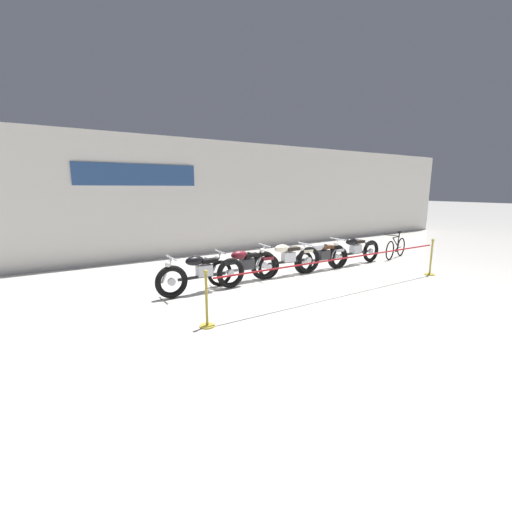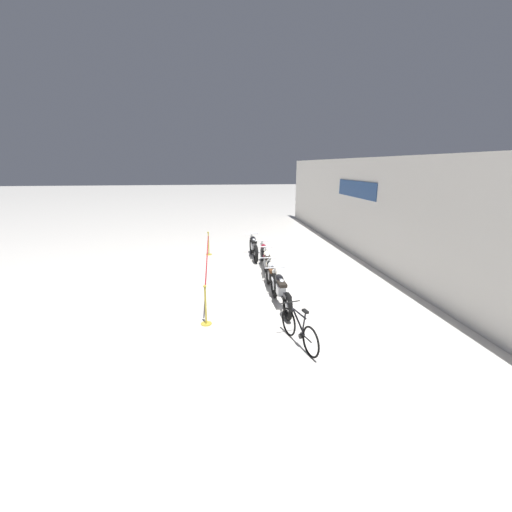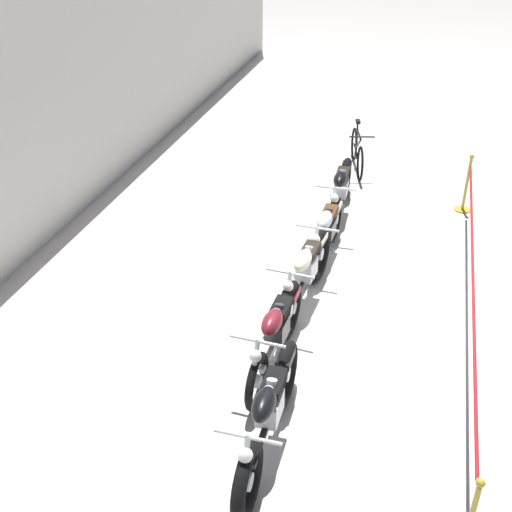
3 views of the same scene
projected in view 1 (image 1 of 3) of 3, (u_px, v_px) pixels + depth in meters
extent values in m
plane|color=silver|center=(301.00, 281.00, 9.20)|extent=(120.00, 120.00, 0.00)
cube|color=silver|center=(215.00, 198.00, 13.02)|extent=(28.00, 0.25, 4.20)
cube|color=navy|center=(138.00, 175.00, 11.24)|extent=(3.92, 0.04, 0.70)
torus|color=black|center=(172.00, 282.00, 7.71)|extent=(0.76, 0.14, 0.76)
torus|color=black|center=(231.00, 273.00, 8.51)|extent=(0.76, 0.14, 0.76)
cylinder|color=silver|center=(172.00, 282.00, 7.71)|extent=(0.17, 0.08, 0.17)
cylinder|color=silver|center=(231.00, 273.00, 8.51)|extent=(0.17, 0.08, 0.17)
cylinder|color=silver|center=(167.00, 270.00, 7.61)|extent=(0.30, 0.06, 0.59)
cube|color=silver|center=(204.00, 270.00, 8.11)|extent=(0.36, 0.22, 0.26)
cylinder|color=silver|center=(202.00, 262.00, 8.05)|extent=(0.18, 0.11, 0.24)
cylinder|color=silver|center=(206.00, 262.00, 8.09)|extent=(0.18, 0.11, 0.24)
cylinder|color=silver|center=(213.00, 273.00, 8.41)|extent=(0.70, 0.07, 0.07)
cube|color=black|center=(203.00, 276.00, 8.11)|extent=(1.21, 0.06, 0.06)
ellipsoid|color=black|center=(195.00, 261.00, 7.93)|extent=(0.46, 0.22, 0.22)
cube|color=black|center=(209.00, 261.00, 8.13)|extent=(0.40, 0.20, 0.09)
cube|color=black|center=(229.00, 263.00, 8.43)|extent=(0.32, 0.16, 0.08)
cylinder|color=silver|center=(171.00, 258.00, 7.62)|extent=(0.04, 0.62, 0.04)
sphere|color=silver|center=(168.00, 264.00, 7.60)|extent=(0.14, 0.14, 0.14)
torus|color=black|center=(220.00, 273.00, 8.67)|extent=(0.67, 0.12, 0.67)
torus|color=black|center=(269.00, 267.00, 9.39)|extent=(0.67, 0.12, 0.67)
cylinder|color=silver|center=(220.00, 273.00, 8.67)|extent=(0.16, 0.09, 0.16)
cylinder|color=silver|center=(269.00, 267.00, 9.39)|extent=(0.16, 0.09, 0.16)
cylinder|color=silver|center=(216.00, 263.00, 8.58)|extent=(0.31, 0.07, 0.59)
cube|color=#2D2D30|center=(247.00, 264.00, 9.03)|extent=(0.37, 0.24, 0.26)
cylinder|color=#2D2D30|center=(246.00, 257.00, 8.97)|extent=(0.18, 0.12, 0.24)
cylinder|color=#2D2D30|center=(248.00, 256.00, 9.01)|extent=(0.18, 0.12, 0.24)
cylinder|color=silver|center=(254.00, 267.00, 9.32)|extent=(0.70, 0.10, 0.07)
cube|color=#ADAFB5|center=(245.00, 269.00, 9.03)|extent=(1.17, 0.11, 0.06)
ellipsoid|color=maroon|center=(239.00, 255.00, 8.86)|extent=(0.47, 0.24, 0.22)
cube|color=black|center=(251.00, 255.00, 9.05)|extent=(0.41, 0.22, 0.09)
cube|color=maroon|center=(267.00, 258.00, 9.32)|extent=(0.33, 0.17, 0.08)
cylinder|color=silver|center=(220.00, 252.00, 8.58)|extent=(0.06, 0.62, 0.04)
sphere|color=silver|center=(217.00, 258.00, 8.57)|extent=(0.14, 0.14, 0.14)
torus|color=black|center=(264.00, 265.00, 9.31)|extent=(0.79, 0.20, 0.78)
torus|color=black|center=(308.00, 260.00, 10.00)|extent=(0.79, 0.20, 0.78)
cylinder|color=silver|center=(264.00, 265.00, 9.31)|extent=(0.19, 0.09, 0.18)
cylinder|color=silver|center=(308.00, 260.00, 10.00)|extent=(0.19, 0.09, 0.18)
cylinder|color=silver|center=(261.00, 255.00, 9.22)|extent=(0.31, 0.08, 0.59)
cube|color=silver|center=(288.00, 257.00, 9.65)|extent=(0.38, 0.25, 0.26)
cylinder|color=silver|center=(287.00, 250.00, 9.59)|extent=(0.19, 0.12, 0.24)
cylinder|color=silver|center=(290.00, 250.00, 9.63)|extent=(0.19, 0.12, 0.24)
cylinder|color=silver|center=(294.00, 260.00, 9.93)|extent=(0.70, 0.13, 0.07)
cube|color=black|center=(287.00, 262.00, 9.65)|extent=(1.19, 0.16, 0.06)
ellipsoid|color=beige|center=(282.00, 248.00, 9.49)|extent=(0.48, 0.26, 0.22)
cube|color=black|center=(292.00, 249.00, 9.66)|extent=(0.41, 0.23, 0.09)
cube|color=beige|center=(307.00, 251.00, 9.92)|extent=(0.33, 0.19, 0.08)
cylinder|color=silver|center=(265.00, 245.00, 9.21)|extent=(0.09, 0.62, 0.04)
sphere|color=silver|center=(262.00, 251.00, 9.21)|extent=(0.14, 0.14, 0.14)
torus|color=black|center=(304.00, 262.00, 9.97)|extent=(0.66, 0.12, 0.66)
torus|color=black|center=(339.00, 258.00, 10.66)|extent=(0.66, 0.12, 0.66)
cylinder|color=silver|center=(304.00, 262.00, 9.97)|extent=(0.16, 0.09, 0.16)
cylinder|color=silver|center=(339.00, 258.00, 10.66)|extent=(0.16, 0.09, 0.16)
cylinder|color=silver|center=(301.00, 253.00, 9.87)|extent=(0.31, 0.07, 0.59)
cube|color=#2D2D30|center=(324.00, 255.00, 10.31)|extent=(0.37, 0.24, 0.26)
cylinder|color=#2D2D30|center=(323.00, 248.00, 10.25)|extent=(0.18, 0.12, 0.24)
cylinder|color=#2D2D30|center=(325.00, 248.00, 10.29)|extent=(0.18, 0.12, 0.24)
cylinder|color=silver|center=(328.00, 257.00, 10.60)|extent=(0.70, 0.10, 0.07)
cube|color=#47474C|center=(322.00, 259.00, 10.31)|extent=(1.12, 0.11, 0.06)
ellipsoid|color=#B7BABF|center=(318.00, 247.00, 10.14)|extent=(0.47, 0.24, 0.22)
cube|color=#4C2D19|center=(327.00, 247.00, 10.33)|extent=(0.41, 0.22, 0.09)
cube|color=#B7BABF|center=(339.00, 250.00, 10.59)|extent=(0.33, 0.17, 0.08)
cylinder|color=silver|center=(305.00, 244.00, 9.87)|extent=(0.06, 0.62, 0.04)
sphere|color=silver|center=(302.00, 249.00, 9.86)|extent=(0.14, 0.14, 0.14)
torus|color=black|center=(336.00, 257.00, 10.60)|extent=(0.75, 0.14, 0.74)
torus|color=black|center=(371.00, 251.00, 11.52)|extent=(0.75, 0.14, 0.74)
cylinder|color=silver|center=(336.00, 257.00, 10.60)|extent=(0.18, 0.09, 0.17)
cylinder|color=silver|center=(371.00, 251.00, 11.52)|extent=(0.18, 0.09, 0.17)
cylinder|color=silver|center=(335.00, 248.00, 10.50)|extent=(0.30, 0.07, 0.59)
cube|color=silver|center=(356.00, 249.00, 11.06)|extent=(0.37, 0.23, 0.26)
cylinder|color=silver|center=(355.00, 243.00, 11.00)|extent=(0.18, 0.12, 0.24)
cylinder|color=silver|center=(357.00, 243.00, 11.04)|extent=(0.18, 0.12, 0.24)
cylinder|color=silver|center=(358.00, 251.00, 11.37)|extent=(0.70, 0.09, 0.07)
cube|color=black|center=(354.00, 253.00, 11.06)|extent=(1.33, 0.10, 0.06)
ellipsoid|color=black|center=(351.00, 241.00, 10.88)|extent=(0.47, 0.23, 0.22)
cube|color=black|center=(359.00, 242.00, 11.09)|extent=(0.41, 0.21, 0.09)
cube|color=black|center=(370.00, 244.00, 11.44)|extent=(0.32, 0.17, 0.08)
cylinder|color=silver|center=(338.00, 239.00, 10.51)|extent=(0.05, 0.62, 0.04)
sphere|color=silver|center=(336.00, 244.00, 10.49)|extent=(0.14, 0.14, 0.14)
torus|color=black|center=(390.00, 250.00, 11.84)|extent=(0.66, 0.21, 0.67)
torus|color=black|center=(401.00, 247.00, 12.57)|extent=(0.66, 0.21, 0.67)
cylinder|color=black|center=(396.00, 243.00, 12.12)|extent=(0.59, 0.19, 0.43)
cylinder|color=black|center=(397.00, 237.00, 12.12)|extent=(0.54, 0.17, 0.04)
cylinder|color=black|center=(398.00, 240.00, 12.29)|extent=(0.15, 0.07, 0.55)
cube|color=black|center=(400.00, 232.00, 12.26)|extent=(0.19, 0.12, 0.05)
cylinder|color=black|center=(399.00, 248.00, 12.42)|extent=(0.45, 0.14, 0.03)
cylinder|color=black|center=(392.00, 235.00, 11.78)|extent=(0.15, 0.47, 0.03)
cylinder|color=black|center=(396.00, 251.00, 12.28)|extent=(0.13, 0.08, 0.12)
cylinder|color=gold|center=(207.00, 326.00, 6.17)|extent=(0.28, 0.28, 0.03)
cylinder|color=gold|center=(207.00, 300.00, 6.08)|extent=(0.05, 0.05, 0.95)
sphere|color=gold|center=(206.00, 272.00, 5.98)|extent=(0.08, 0.08, 0.08)
cylinder|color=maroon|center=(346.00, 258.00, 7.85)|extent=(6.72, 0.04, 0.04)
cylinder|color=gold|center=(429.00, 274.00, 9.87)|extent=(0.28, 0.28, 0.03)
cylinder|color=gold|center=(431.00, 258.00, 9.77)|extent=(0.05, 0.05, 0.95)
sphere|color=gold|center=(433.00, 240.00, 9.67)|extent=(0.08, 0.08, 0.08)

